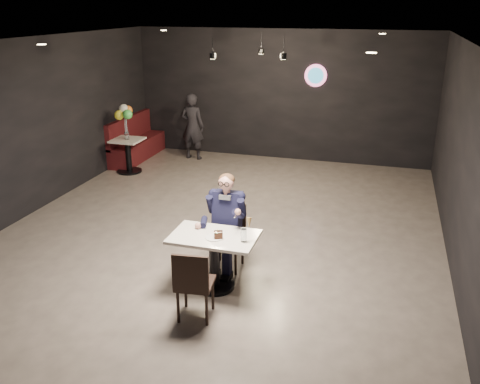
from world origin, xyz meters
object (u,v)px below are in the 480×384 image
(chair_near, at_px, (195,282))
(sundae_glass, at_px, (244,235))
(main_table, at_px, (215,262))
(chair_far, at_px, (227,238))
(seated_man, at_px, (227,221))
(booth_bench, at_px, (137,138))
(passerby, at_px, (193,126))
(balloon_vase, at_px, (127,136))
(side_table, at_px, (128,155))

(chair_near, height_order, sundae_glass, chair_near)
(main_table, bearing_deg, sundae_glass, -8.13)
(main_table, relative_size, chair_far, 1.20)
(main_table, relative_size, seated_man, 0.76)
(booth_bench, bearing_deg, sundae_glass, -51.19)
(chair_near, relative_size, passerby, 0.59)
(chair_far, height_order, sundae_glass, chair_far)
(chair_near, distance_m, passerby, 6.64)
(main_table, distance_m, seated_man, 0.65)
(chair_far, relative_size, passerby, 0.59)
(main_table, distance_m, balloon_vase, 5.35)
(side_table, bearing_deg, main_table, -50.02)
(main_table, relative_size, side_table, 1.41)
(chair_near, xyz_separation_m, balloon_vase, (-3.43, 4.77, 0.37))
(seated_man, xyz_separation_m, balloon_vase, (-3.43, 3.53, 0.11))
(booth_bench, relative_size, passerby, 1.29)
(chair_near, xyz_separation_m, side_table, (-3.43, 4.77, -0.07))
(chair_near, distance_m, booth_bench, 6.87)
(booth_bench, bearing_deg, passerby, 17.12)
(booth_bench, xyz_separation_m, side_table, (0.30, -1.00, -0.12))
(chair_near, relative_size, side_table, 1.18)
(side_table, xyz_separation_m, balloon_vase, (0.00, 0.00, 0.44))
(chair_far, bearing_deg, chair_near, -90.00)
(sundae_glass, relative_size, side_table, 0.22)
(sundae_glass, relative_size, balloon_vase, 1.11)
(chair_far, xyz_separation_m, side_table, (-3.43, 3.53, -0.07))
(seated_man, relative_size, passerby, 0.92)
(sundae_glass, height_order, booth_bench, booth_bench)
(seated_man, distance_m, booth_bench, 5.87)
(sundae_glass, xyz_separation_m, booth_bench, (-4.14, 5.14, -0.33))
(balloon_vase, bearing_deg, passerby, 54.92)
(sundae_glass, bearing_deg, balloon_vase, 132.80)
(seated_man, bearing_deg, sundae_glass, -55.99)
(chair_near, xyz_separation_m, booth_bench, (-3.73, 5.77, 0.05))
(chair_far, distance_m, side_table, 4.92)
(seated_man, relative_size, booth_bench, 0.71)
(chair_near, bearing_deg, booth_bench, 115.57)
(main_table, distance_m, side_table, 5.33)
(passerby, bearing_deg, balloon_vase, 58.53)
(chair_far, bearing_deg, seated_man, 0.00)
(booth_bench, xyz_separation_m, balloon_vase, (0.30, -1.00, 0.32))
(chair_near, bearing_deg, side_table, 118.40)
(main_table, height_order, chair_near, chair_near)
(chair_far, bearing_deg, balloon_vase, 134.10)
(main_table, height_order, passerby, passerby)
(sundae_glass, distance_m, side_table, 5.66)
(chair_far, bearing_deg, booth_bench, 129.41)
(side_table, bearing_deg, balloon_vase, 0.00)
(seated_man, xyz_separation_m, passerby, (-2.45, 4.93, 0.06))
(chair_near, bearing_deg, balloon_vase, 118.40)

